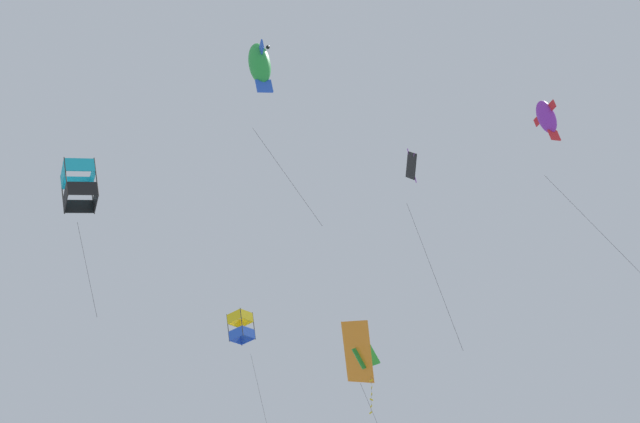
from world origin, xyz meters
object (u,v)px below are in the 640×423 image
(kite_delta_upper_right, at_px, (359,352))
(kite_fish_low_drifter, at_px, (260,64))
(kite_box_near_right, at_px, (241,327))
(kite_diamond_near_left, at_px, (412,168))
(kite_fish_mid_left, at_px, (547,117))
(kite_box_far_centre, at_px, (79,186))

(kite_delta_upper_right, height_order, kite_fish_low_drifter, kite_fish_low_drifter)
(kite_box_near_right, height_order, kite_fish_low_drifter, kite_fish_low_drifter)
(kite_box_near_right, bearing_deg, kite_fish_low_drifter, -45.32)
(kite_diamond_near_left, relative_size, kite_fish_mid_left, 1.16)
(kite_box_near_right, distance_m, kite_fish_mid_left, 17.96)
(kite_fish_low_drifter, distance_m, kite_fish_mid_left, 10.79)
(kite_box_far_centre, xyz_separation_m, kite_delta_upper_right, (15.77, 5.11, 2.07))
(kite_box_far_centre, relative_size, kite_box_near_right, 0.98)
(kite_box_near_right, distance_m, kite_delta_upper_right, 6.43)
(kite_box_far_centre, relative_size, kite_delta_upper_right, 1.01)
(kite_box_far_centre, height_order, kite_fish_mid_left, kite_fish_mid_left)
(kite_delta_upper_right, xyz_separation_m, kite_fish_mid_left, (-1.41, -12.78, 3.40))
(kite_diamond_near_left, xyz_separation_m, kite_box_near_right, (1.09, 13.09, -0.14))
(kite_fish_low_drifter, bearing_deg, kite_fish_mid_left, 91.69)
(kite_diamond_near_left, xyz_separation_m, kite_fish_low_drifter, (-7.51, -0.55, 0.54))
(kite_box_far_centre, bearing_deg, kite_delta_upper_right, 129.14)
(kite_box_near_right, bearing_deg, kite_delta_upper_right, 14.89)
(kite_box_far_centre, distance_m, kite_fish_low_drifter, 7.88)
(kite_box_far_centre, xyz_separation_m, kite_fish_mid_left, (14.36, -7.67, 5.47))
(kite_diamond_near_left, height_order, kite_delta_upper_right, kite_diamond_near_left)
(kite_fish_low_drifter, height_order, kite_fish_mid_left, kite_fish_low_drifter)
(kite_fish_mid_left, bearing_deg, kite_diamond_near_left, -142.32)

